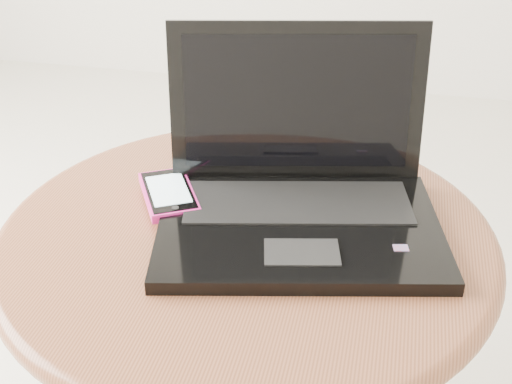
# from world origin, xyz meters

# --- Properties ---
(table) EXTENTS (0.67, 0.67, 0.53)m
(table) POSITION_xyz_m (-0.09, 0.11, 0.42)
(table) COLOR #5D3210
(table) RESTS_ON ground
(laptop) EXTENTS (0.41, 0.35, 0.24)m
(laptop) POSITION_xyz_m (-0.03, 0.14, 0.57)
(laptop) COLOR black
(laptop) RESTS_ON table
(phone_black) EXTENTS (0.10, 0.12, 0.01)m
(phone_black) POSITION_xyz_m (-0.20, 0.17, 0.54)
(phone_black) COLOR black
(phone_black) RESTS_ON table
(phone_pink) EXTENTS (0.12, 0.14, 0.02)m
(phone_pink) POSITION_xyz_m (-0.21, 0.14, 0.55)
(phone_pink) COLOR #FF299F
(phone_pink) RESTS_ON phone_black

